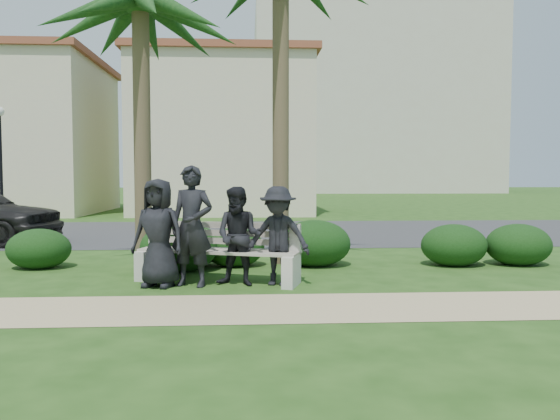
# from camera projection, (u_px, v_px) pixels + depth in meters

# --- Properties ---
(ground) EXTENTS (160.00, 160.00, 0.00)m
(ground) POSITION_uv_depth(u_px,v_px,m) (239.00, 282.00, 8.85)
(ground) COLOR #204213
(ground) RESTS_ON ground
(footpath) EXTENTS (30.00, 1.60, 0.01)m
(footpath) POSITION_uv_depth(u_px,v_px,m) (237.00, 308.00, 7.06)
(footpath) COLOR tan
(footpath) RESTS_ON ground
(asphalt_street) EXTENTS (160.00, 8.00, 0.01)m
(asphalt_street) POSITION_uv_depth(u_px,v_px,m) (244.00, 232.00, 16.82)
(asphalt_street) COLOR #2D2D30
(asphalt_street) RESTS_ON ground
(stucco_bldg_right) EXTENTS (8.40, 8.40, 7.30)m
(stucco_bldg_right) POSITION_uv_depth(u_px,v_px,m) (225.00, 137.00, 26.51)
(stucco_bldg_right) COLOR beige
(stucco_bldg_right) RESTS_ON ground
(hotel_tower) EXTENTS (26.00, 18.00, 37.30)m
(hotel_tower) POSITION_uv_depth(u_px,v_px,m) (367.00, 77.00, 63.65)
(hotel_tower) COLOR beige
(hotel_tower) RESTS_ON ground
(street_lamp) EXTENTS (0.36, 0.36, 4.29)m
(street_lamp) POSITION_uv_depth(u_px,v_px,m) (0.00, 143.00, 20.11)
(street_lamp) COLOR black
(street_lamp) RESTS_ON ground
(park_bench) EXTENTS (2.83, 1.39, 0.93)m
(park_bench) POSITION_uv_depth(u_px,v_px,m) (217.00, 256.00, 8.85)
(park_bench) COLOR gray
(park_bench) RESTS_ON ground
(man_a) EXTENTS (0.94, 0.74, 1.68)m
(man_a) POSITION_uv_depth(u_px,v_px,m) (158.00, 233.00, 8.42)
(man_a) COLOR black
(man_a) RESTS_ON ground
(man_b) EXTENTS (0.79, 0.64, 1.88)m
(man_b) POSITION_uv_depth(u_px,v_px,m) (192.00, 226.00, 8.45)
(man_b) COLOR black
(man_b) RESTS_ON ground
(man_c) EXTENTS (0.91, 0.80, 1.55)m
(man_c) POSITION_uv_depth(u_px,v_px,m) (239.00, 236.00, 8.51)
(man_c) COLOR black
(man_c) RESTS_ON ground
(man_d) EXTENTS (1.12, 0.82, 1.56)m
(man_d) POSITION_uv_depth(u_px,v_px,m) (278.00, 236.00, 8.55)
(man_d) COLOR black
(man_d) RESTS_ON ground
(hedge_a) EXTENTS (1.17, 0.97, 0.76)m
(hedge_a) POSITION_uv_depth(u_px,v_px,m) (39.00, 248.00, 10.17)
(hedge_a) COLOR black
(hedge_a) RESTS_ON ground
(hedge_b) EXTENTS (1.40, 1.16, 0.91)m
(hedge_b) POSITION_uv_depth(u_px,v_px,m) (179.00, 246.00, 9.87)
(hedge_b) COLOR black
(hedge_b) RESTS_ON ground
(hedge_c) EXTENTS (1.24, 1.03, 0.81)m
(hedge_c) POSITION_uv_depth(u_px,v_px,m) (190.00, 245.00, 10.45)
(hedge_c) COLOR black
(hedge_c) RESTS_ON ground
(hedge_d) EXTENTS (1.18, 0.97, 0.77)m
(hedge_d) POSITION_uv_depth(u_px,v_px,m) (234.00, 246.00, 10.42)
(hedge_d) COLOR black
(hedge_d) RESTS_ON ground
(hedge_e) EXTENTS (1.40, 1.15, 0.91)m
(hedge_e) POSITION_uv_depth(u_px,v_px,m) (314.00, 242.00, 10.46)
(hedge_e) COLOR black
(hedge_e) RESTS_ON ground
(hedge_f) EXTENTS (1.26, 1.04, 0.82)m
(hedge_f) POSITION_uv_depth(u_px,v_px,m) (454.00, 244.00, 10.49)
(hedge_f) COLOR black
(hedge_f) RESTS_ON ground
(hedge_extra) EXTENTS (1.26, 1.04, 0.82)m
(hedge_extra) POSITION_uv_depth(u_px,v_px,m) (518.00, 244.00, 10.56)
(hedge_extra) COLOR black
(hedge_extra) RESTS_ON ground
(palm_left) EXTENTS (3.00, 3.00, 5.91)m
(palm_left) POSITION_uv_depth(u_px,v_px,m) (140.00, 4.00, 10.17)
(palm_left) COLOR brown
(palm_left) RESTS_ON ground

